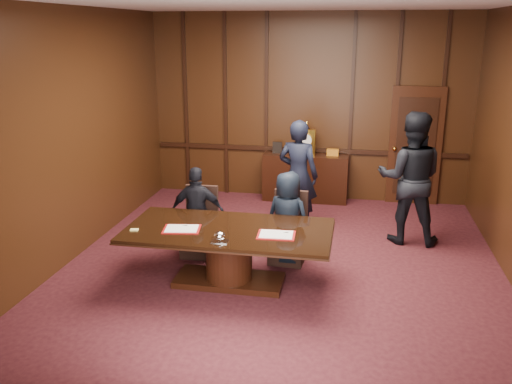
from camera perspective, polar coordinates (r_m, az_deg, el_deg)
room at (r=7.09m, az=3.49°, el=4.88°), size 7.00×7.04×3.50m
sideboard at (r=10.41m, az=5.22°, el=1.71°), size 1.60×0.45×1.54m
conference_table at (r=6.97m, az=-2.87°, el=-5.79°), size 2.62×1.32×0.76m
folder_left at (r=6.90m, az=-7.82°, el=-3.87°), size 0.51×0.40×0.02m
folder_right at (r=6.65m, az=2.14°, el=-4.52°), size 0.48×0.35×0.02m
inkstand at (r=6.45m, az=-3.85°, el=-4.80°), size 0.20×0.14×0.12m
notepad at (r=6.98m, az=-12.69°, el=-3.90°), size 0.11×0.09×0.01m
chair_left at (r=8.00m, az=-5.93°, el=-4.49°), size 0.49×0.49×0.99m
chair_right at (r=7.74m, az=3.39°, el=-5.16°), size 0.51×0.51×0.99m
signatory_left at (r=7.80m, az=-6.17°, el=-2.15°), size 0.81×0.40×1.33m
signatory_right at (r=7.54m, az=3.35°, el=-2.76°), size 0.75×0.62×1.33m
witness_left at (r=8.80m, az=4.45°, el=1.76°), size 0.74×0.56×1.81m
witness_right at (r=8.53m, az=15.91°, el=1.41°), size 1.03×0.83×2.03m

